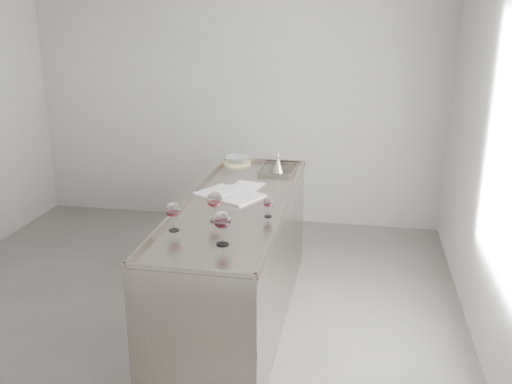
% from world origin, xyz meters
% --- Properties ---
extents(room_shell, '(4.54, 5.04, 2.84)m').
position_xyz_m(room_shell, '(0.00, 0.00, 1.40)').
color(room_shell, '#575451').
rests_on(room_shell, ground).
extents(counter, '(0.77, 2.42, 0.97)m').
position_xyz_m(counter, '(0.50, 0.30, 0.47)').
color(counter, gray).
rests_on(counter, ground).
extents(wine_glass_left, '(0.10, 0.10, 0.19)m').
position_xyz_m(wine_glass_left, '(0.23, -0.31, 1.07)').
color(wine_glass_left, white).
rests_on(wine_glass_left, counter).
extents(wine_glass_middle, '(0.10, 0.10, 0.20)m').
position_xyz_m(wine_glass_middle, '(0.44, -0.10, 1.08)').
color(wine_glass_middle, white).
rests_on(wine_glass_middle, counter).
extents(wine_glass_right, '(0.11, 0.11, 0.22)m').
position_xyz_m(wine_glass_right, '(0.59, -0.47, 1.09)').
color(wine_glass_right, white).
rests_on(wine_glass_right, counter).
extents(wine_glass_small, '(0.07, 0.07, 0.14)m').
position_xyz_m(wine_glass_small, '(0.78, 0.06, 1.04)').
color(wine_glass_small, white).
rests_on(wine_glass_small, counter).
extents(notebook, '(0.57, 0.51, 0.02)m').
position_xyz_m(notebook, '(0.41, 0.46, 0.95)').
color(notebook, silver).
rests_on(notebook, counter).
extents(loose_paper_top, '(0.26, 0.34, 0.00)m').
position_xyz_m(loose_paper_top, '(0.39, 0.57, 0.94)').
color(loose_paper_top, silver).
rests_on(loose_paper_top, counter).
extents(loose_paper_under, '(0.29, 0.37, 0.00)m').
position_xyz_m(loose_paper_under, '(0.49, 0.68, 0.94)').
color(loose_paper_under, silver).
rests_on(loose_paper_under, counter).
extents(trivet, '(0.31, 0.31, 0.02)m').
position_xyz_m(trivet, '(0.27, 1.38, 0.95)').
color(trivet, beige).
rests_on(trivet, counter).
extents(ceramic_bowl, '(0.24, 0.24, 0.05)m').
position_xyz_m(ceramic_bowl, '(0.27, 1.38, 0.99)').
color(ceramic_bowl, '#8E9FA5').
rests_on(ceramic_bowl, trivet).
extents(wine_funnel, '(0.12, 0.12, 0.18)m').
position_xyz_m(wine_funnel, '(0.68, 1.17, 1.00)').
color(wine_funnel, '#ADA59A').
rests_on(wine_funnel, counter).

